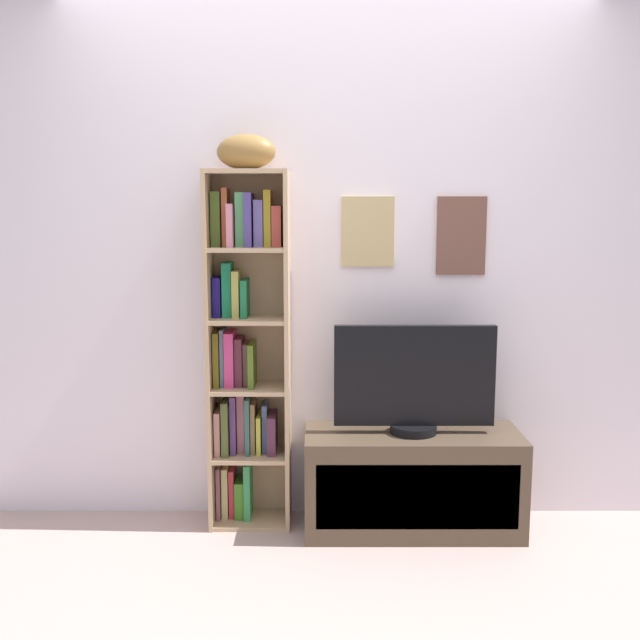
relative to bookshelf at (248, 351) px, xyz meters
The scene contains 6 objects.
ground 1.39m from the bookshelf, 68.25° to the right, with size 5.20×5.20×0.04m, color #B19791.
back_wall 0.59m from the bookshelf, 17.42° to the left, with size 4.80×0.08×2.53m.
bookshelf is the anchor object (origin of this frame).
football 0.93m from the bookshelf, 51.08° to the right, with size 0.28×0.16×0.16m, color olive.
tv_stand 1.02m from the bookshelf, ahead, with size 1.02×0.40×0.48m.
television 0.82m from the bookshelf, ahead, with size 0.75×0.22×0.52m.
Camera 1 is at (-0.04, -2.46, 1.54)m, focal length 41.28 mm.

